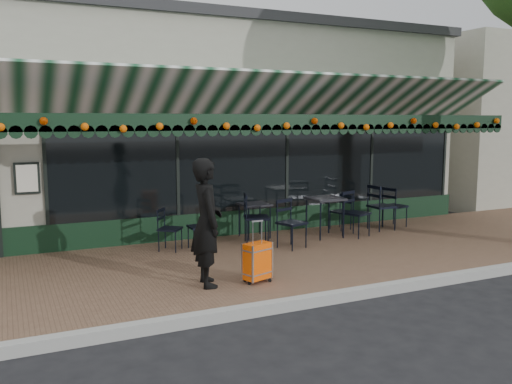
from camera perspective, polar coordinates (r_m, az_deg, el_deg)
name	(u,v)px	position (r m, az deg, el deg)	size (l,w,h in m)	color
ground	(332,300)	(7.77, 8.02, -11.23)	(80.00, 80.00, 0.00)	black
sidewalk	(269,262)	(9.41, 1.34, -7.33)	(18.00, 4.00, 0.15)	brown
curb	(335,297)	(7.68, 8.36, -10.87)	(18.00, 0.16, 0.15)	#9E9E99
restaurant_building	(171,129)	(14.56, -8.95, 6.60)	(12.00, 9.60, 4.50)	gray
woman	(207,222)	(7.68, -5.21, -3.20)	(0.66, 0.44, 1.82)	black
suitcase	(257,262)	(7.92, 0.13, -7.35)	(0.45, 0.34, 0.90)	#FF5508
cafe_table_a	(325,202)	(10.98, 7.28, -1.00)	(0.65, 0.65, 0.80)	black
cafe_table_b	(255,207)	(10.84, -0.15, -1.56)	(0.56, 0.56, 0.69)	black
chair_a_left	(341,212)	(11.81, 8.89, -2.09)	(0.38, 0.38, 0.76)	black
chair_a_right	(382,207)	(11.94, 13.09, -1.54)	(0.50, 0.50, 0.99)	black
chair_a_front	(356,214)	(11.14, 10.51, -2.27)	(0.47, 0.47, 0.93)	black
chair_a_extra	(395,207)	(12.35, 14.40, -1.49)	(0.45, 0.45, 0.90)	black
chair_b_left	(200,227)	(9.94, -5.95, -3.71)	(0.41, 0.41, 0.81)	black
chair_b_right	(257,218)	(10.35, 0.06, -2.76)	(0.49, 0.49, 0.98)	black
chair_b_front	(292,224)	(10.00, 3.79, -3.33)	(0.46, 0.46, 0.91)	black
chair_solo	(170,229)	(9.91, -9.03, -3.90)	(0.39, 0.39, 0.78)	black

